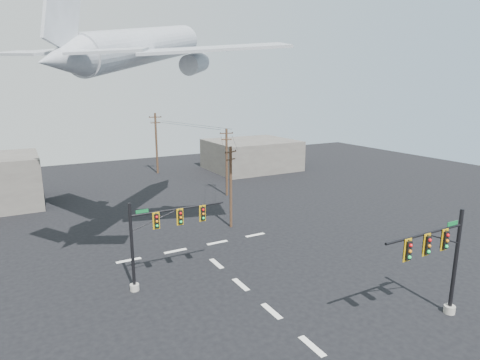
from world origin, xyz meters
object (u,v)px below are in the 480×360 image
signal_mast_far (157,237)px  utility_pole_b (227,161)px  signal_mast_near (440,261)px  utility_pole_a (231,186)px  airliner (145,47)px  utility_pole_c (156,142)px

signal_mast_far → utility_pole_b: size_ratio=0.83×
signal_mast_far → utility_pole_b: utility_pole_b is taller
signal_mast_near → utility_pole_a: (-2.96, 20.73, 0.46)m
signal_mast_near → airliner: size_ratio=0.32×
utility_pole_a → airliner: airliner is taller
signal_mast_near → utility_pole_a: 20.94m
signal_mast_far → utility_pole_c: 39.33m
utility_pole_a → utility_pole_c: bearing=65.1°
airliner → utility_pole_c: bearing=24.8°
utility_pole_b → utility_pole_c: utility_pole_c is taller
utility_pole_a → airliner: size_ratio=0.38×
utility_pole_b → signal_mast_near: bearing=-83.2°
signal_mast_far → airliner: size_ratio=0.34×
utility_pole_b → airliner: size_ratio=0.41×
signal_mast_near → utility_pole_c: (-1.37, 49.84, 1.33)m
signal_mast_far → utility_pole_a: utility_pole_a is taller
airliner → signal_mast_far: bearing=-151.6°
signal_mast_far → utility_pole_c: size_ratio=0.73×
signal_mast_near → utility_pole_b: bearing=85.9°
signal_mast_near → utility_pole_b: (2.27, 31.89, 0.73)m
utility_pole_c → airliner: size_ratio=0.46×
utility_pole_c → utility_pole_a: bearing=-83.7°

